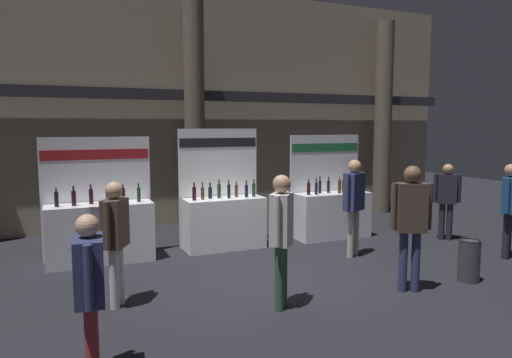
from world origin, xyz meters
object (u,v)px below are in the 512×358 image
Objects in this scene: visitor_5 at (411,216)px; visitor_7 at (509,203)px; exhibitor_booth_1 at (224,218)px; visitor_8 at (447,196)px; visitor_6 at (90,281)px; visitor_0 at (281,230)px; exhibitor_booth_0 at (100,228)px; trash_bin at (469,260)px; visitor_3 at (115,232)px; visitor_4 at (354,198)px; exhibitor_booth_2 at (331,211)px.

visitor_5 is 2.92m from visitor_7.
exhibitor_booth_1 is 5.27m from visitor_7.
visitor_5 is at bearing -15.77° from visitor_7.
visitor_6 is at bearing -116.77° from visitor_8.
visitor_7 is at bearing -49.81° from visitor_8.
exhibitor_booth_1 is at bearing 35.49° from visitor_0.
exhibitor_booth_0 is 3.34× the size of trash_bin.
visitor_5 reaches higher than visitor_6.
visitor_4 reaches higher than visitor_3.
visitor_6 is 7.82m from visitor_8.
visitor_3 is at bearing -129.61° from visitor_8.
exhibitor_booth_1 is at bearing 116.19° from visitor_4.
visitor_5 is 3.60m from visitor_8.
visitor_0 is 1.99m from visitor_5.
exhibitor_booth_1 is 1.06× the size of exhibitor_booth_2.
visitor_6 is at bearing -18.13° from visitor_7.
visitor_5 reaches higher than visitor_7.
exhibitor_booth_1 is 4.42m from trash_bin.
trash_bin is 5.64m from visitor_6.
visitor_7 is (4.50, -2.71, 0.41)m from exhibitor_booth_1.
visitor_3 is at bearing -89.51° from exhibitor_booth_0.
visitor_3 is 6.91m from visitor_8.
visitor_5 is at bearing -40.00° from exhibitor_booth_0.
exhibitor_booth_2 is 3.37m from trash_bin.
visitor_8 reaches higher than visitor_6.
visitor_5 is 1.07× the size of visitor_7.
visitor_4 reaches higher than visitor_0.
visitor_8 is (6.83, 1.06, -0.06)m from visitor_3.
exhibitor_booth_0 is at bearing -15.53° from visitor_5.
exhibitor_booth_2 is 3.46m from visitor_5.
exhibitor_booth_1 is 1.40× the size of visitor_3.
visitor_4 is at bearing -37.12° from exhibitor_booth_1.
visitor_8 is at bearing -120.44° from visitor_7.
visitor_5 is 1.15× the size of visitor_6.
trash_bin is 0.39× the size of visitor_3.
visitor_8 is at bearing -9.74° from exhibitor_booth_0.
exhibitor_booth_0 reaches higher than visitor_6.
exhibitor_booth_0 reaches higher than visitor_0.
visitor_3 reaches higher than visitor_8.
visitor_5 reaches higher than visitor_3.
visitor_5 is 1.14× the size of visitor_8.
visitor_5 is at bearing -101.50° from visitor_8.
visitor_5 is at bearing 103.42° from visitor_3.
trash_bin is (0.39, -3.33, -0.25)m from exhibitor_booth_2.
visitor_5 is (-1.17, 0.01, 0.78)m from trash_bin.
visitor_3 is 1.05× the size of visitor_6.
exhibitor_booth_1 is 2.54m from visitor_4.
visitor_7 is (6.80, -0.43, 0.01)m from visitor_3.
exhibitor_booth_0 is at bearing 179.84° from exhibitor_booth_2.
visitor_6 is at bearing 33.87° from visitor_5.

